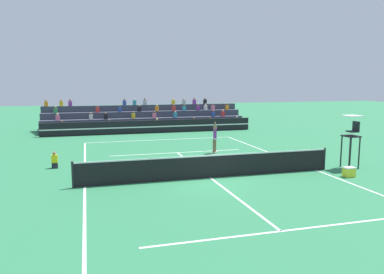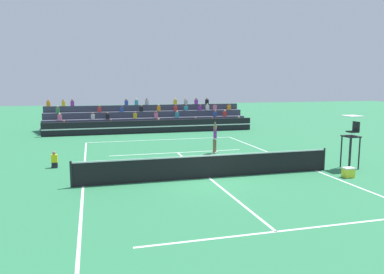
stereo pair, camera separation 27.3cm
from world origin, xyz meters
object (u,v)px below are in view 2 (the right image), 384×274
Objects in this scene: umpire_chair at (352,135)px; equipment_cooler at (348,172)px; ball_kid_courtside at (54,161)px; tennis_ball at (195,159)px; tennis_player at (215,137)px.

umpire_chair is 5.34× the size of equipment_cooler.
ball_kid_courtside is 14.28m from equipment_cooler.
ball_kid_courtside is 1.69× the size of equipment_cooler.
equipment_cooler is (5.70, -5.74, 0.19)m from tennis_ball.
umpire_chair is 1.11× the size of tennis_player.
tennis_ball is at bearing 148.94° from umpire_chair.
umpire_chair is 7.76m from tennis_player.
tennis_ball is at bearing 134.83° from equipment_cooler.
tennis_player reaches higher than equipment_cooler.
umpire_chair reaches higher than equipment_cooler.
equipment_cooler is at bearing -22.95° from ball_kid_courtside.
tennis_ball is (-1.67, -1.41, -0.95)m from tennis_player.
tennis_player is (-5.31, 5.62, -0.73)m from umpire_chair.
umpire_chair is at bearing 50.10° from equipment_cooler.
tennis_player is at bearing 133.40° from umpire_chair.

